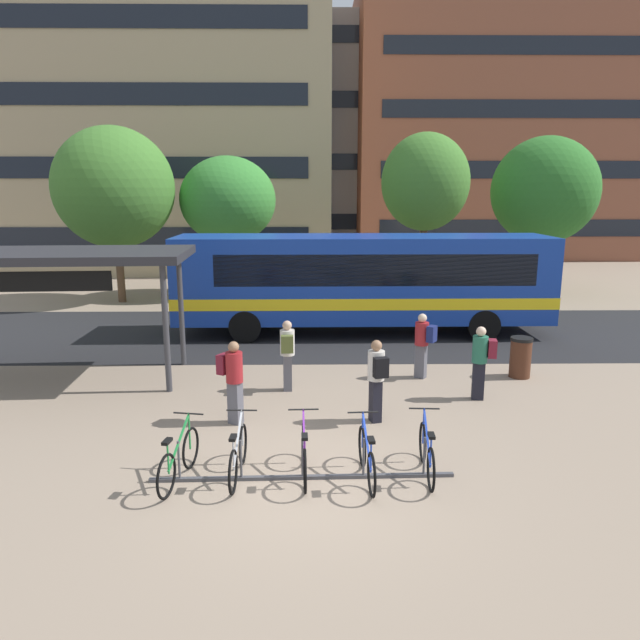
% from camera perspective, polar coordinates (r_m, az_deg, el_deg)
% --- Properties ---
extents(ground, '(200.00, 200.00, 0.00)m').
position_cam_1_polar(ground, '(9.85, -0.86, -15.45)').
color(ground, gray).
extents(bus_lane_asphalt, '(80.00, 7.20, 0.01)m').
position_cam_1_polar(bus_lane_asphalt, '(19.37, -0.84, -1.27)').
color(bus_lane_asphalt, '#232326').
rests_on(bus_lane_asphalt, ground).
extents(city_bus, '(12.04, 2.66, 3.20)m').
position_cam_1_polar(city_bus, '(19.09, 3.95, 3.92)').
color(city_bus, '#14389E').
rests_on(city_bus, ground).
extents(bike_rack, '(4.99, 0.20, 0.70)m').
position_cam_1_polar(bike_rack, '(9.88, -1.71, -14.78)').
color(bike_rack, '#47474C').
rests_on(bike_rack, ground).
extents(parked_bicycle_green_0, '(0.52, 1.71, 0.99)m').
position_cam_1_polar(parked_bicycle_green_0, '(9.93, -13.59, -13.10)').
color(parked_bicycle_green_0, black).
rests_on(parked_bicycle_green_0, ground).
extents(parked_bicycle_silver_1, '(0.52, 1.72, 0.99)m').
position_cam_1_polar(parked_bicycle_silver_1, '(9.89, -7.99, -12.97)').
color(parked_bicycle_silver_1, black).
rests_on(parked_bicycle_silver_1, ground).
extents(parked_bicycle_purple_2, '(0.52, 1.72, 0.99)m').
position_cam_1_polar(parked_bicycle_purple_2, '(9.83, -1.55, -13.00)').
color(parked_bicycle_purple_2, black).
rests_on(parked_bicycle_purple_2, ground).
extents(parked_bicycle_blue_3, '(0.52, 1.72, 0.99)m').
position_cam_1_polar(parked_bicycle_blue_3, '(9.75, 4.58, -13.28)').
color(parked_bicycle_blue_3, black).
rests_on(parked_bicycle_blue_3, ground).
extents(parked_bicycle_blue_4, '(0.52, 1.72, 0.99)m').
position_cam_1_polar(parked_bicycle_blue_4, '(10.02, 10.37, -12.69)').
color(parked_bicycle_blue_4, black).
rests_on(parked_bicycle_blue_4, ground).
extents(transit_shelter, '(7.05, 3.34, 3.21)m').
position_cam_1_polar(transit_shelter, '(15.49, -25.59, 5.34)').
color(transit_shelter, '#38383D').
rests_on(transit_shelter, ground).
extents(commuter_maroon_pack_0, '(0.61, 0.53, 1.71)m').
position_cam_1_polar(commuter_maroon_pack_0, '(11.85, -8.48, -5.46)').
color(commuter_maroon_pack_0, '#565660').
rests_on(commuter_maroon_pack_0, ground).
extents(commuter_maroon_pack_1, '(0.57, 0.40, 1.69)m').
position_cam_1_polar(commuter_maroon_pack_1, '(13.54, 15.45, -3.57)').
color(commuter_maroon_pack_1, black).
rests_on(commuter_maroon_pack_1, ground).
extents(commuter_navy_pack_2, '(0.60, 0.55, 1.65)m').
position_cam_1_polar(commuter_navy_pack_2, '(14.77, 10.01, -2.05)').
color(commuter_navy_pack_2, '#565660').
rests_on(commuter_navy_pack_2, ground).
extents(commuter_olive_pack_3, '(0.35, 0.53, 1.68)m').
position_cam_1_polar(commuter_olive_pack_3, '(13.63, -3.20, -3.03)').
color(commuter_olive_pack_3, '#565660').
rests_on(commuter_olive_pack_3, ground).
extents(commuter_black_pack_4, '(0.43, 0.58, 1.71)m').
position_cam_1_polar(commuter_black_pack_4, '(11.83, 5.54, -5.41)').
color(commuter_black_pack_4, black).
rests_on(commuter_black_pack_4, ground).
extents(trash_bin, '(0.55, 0.55, 1.03)m').
position_cam_1_polar(trash_bin, '(15.57, 18.97, -3.45)').
color(trash_bin, '#4C2819').
rests_on(trash_bin, ground).
extents(street_tree_0, '(4.85, 4.85, 7.18)m').
position_cam_1_polar(street_tree_0, '(25.80, -19.45, 12.06)').
color(street_tree_0, brown).
rests_on(street_tree_0, ground).
extents(street_tree_1, '(4.15, 4.15, 6.09)m').
position_cam_1_polar(street_tree_1, '(26.23, -8.97, 11.47)').
color(street_tree_1, brown).
rests_on(street_tree_1, ground).
extents(street_tree_2, '(4.69, 4.69, 6.99)m').
position_cam_1_polar(street_tree_2, '(28.62, 21.06, 11.70)').
color(street_tree_2, brown).
rests_on(street_tree_2, ground).
extents(street_tree_3, '(3.83, 3.83, 7.09)m').
position_cam_1_polar(street_tree_3, '(26.56, 10.24, 13.07)').
color(street_tree_3, brown).
rests_on(street_tree_3, ground).
extents(building_left_wing, '(20.24, 10.10, 18.09)m').
position_cam_1_polar(building_left_wing, '(37.89, -15.50, 18.79)').
color(building_left_wing, tan).
rests_on(building_left_wing, ground).
extents(building_right_wing, '(20.33, 11.90, 18.51)m').
position_cam_1_polar(building_right_wing, '(46.53, 16.70, 17.73)').
color(building_right_wing, brown).
rests_on(building_right_wing, ground).
extents(building_centre_block, '(19.40, 13.61, 16.44)m').
position_cam_1_polar(building_centre_block, '(48.93, 0.45, 16.73)').
color(building_centre_block, gray).
rests_on(building_centre_block, ground).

